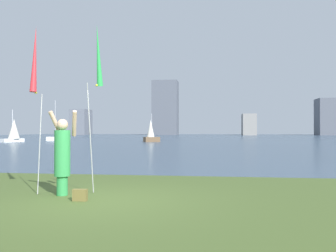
% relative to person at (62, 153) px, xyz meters
% --- Properties ---
extents(ground, '(120.00, 138.00, 0.12)m').
position_rel_person_xyz_m(ground, '(1.10, 50.42, -1.05)').
color(ground, '#475B28').
extents(person, '(0.74, 0.55, 2.02)m').
position_rel_person_xyz_m(person, '(0.00, 0.00, 0.00)').
color(person, green).
rests_on(person, ground).
extents(kite_flag_left, '(0.16, 0.53, 4.04)m').
position_rel_person_xyz_m(kite_flag_left, '(-0.64, -0.13, 2.18)').
color(kite_flag_left, '#B2B2B7').
rests_on(kite_flag_left, ground).
extents(kite_flag_right, '(0.16, 1.03, 4.22)m').
position_rel_person_xyz_m(kite_flag_right, '(0.64, 0.70, 2.38)').
color(kite_flag_right, '#B2B2B7').
rests_on(kite_flag_right, ground).
extents(bag, '(0.31, 0.14, 0.26)m').
position_rel_person_xyz_m(bag, '(0.67, -0.59, -0.87)').
color(bag, olive).
rests_on(bag, ground).
extents(sailboat_2, '(2.19, 1.85, 3.65)m').
position_rel_person_xyz_m(sailboat_2, '(-4.61, 37.45, 0.23)').
color(sailboat_2, brown).
rests_on(sailboat_2, ground).
extents(sailboat_4, '(2.07, 2.98, 4.11)m').
position_rel_person_xyz_m(sailboat_4, '(-21.79, 34.57, 0.41)').
color(sailboat_4, white).
rests_on(sailboat_4, ground).
extents(sailboat_5, '(2.34, 0.92, 5.64)m').
position_rel_person_xyz_m(sailboat_5, '(-18.52, 39.47, -0.64)').
color(sailboat_5, white).
rests_on(sailboat_5, ground).
extents(skyline_tower_0, '(5.01, 7.25, 7.93)m').
position_rel_person_xyz_m(skyline_tower_0, '(-38.24, 100.23, 2.97)').
color(skyline_tower_0, slate).
rests_on(skyline_tower_0, ground).
extents(skyline_tower_1, '(7.69, 6.34, 16.61)m').
position_rel_person_xyz_m(skyline_tower_1, '(-11.73, 102.07, 7.31)').
color(skyline_tower_1, '#565B66').
rests_on(skyline_tower_1, ground).
extents(skyline_tower_2, '(3.83, 6.69, 6.10)m').
position_rel_person_xyz_m(skyline_tower_2, '(13.15, 97.59, 2.05)').
color(skyline_tower_2, gray).
rests_on(skyline_tower_2, ground).
extents(skyline_tower_3, '(6.66, 6.54, 10.54)m').
position_rel_person_xyz_m(skyline_tower_3, '(36.04, 100.77, 4.27)').
color(skyline_tower_3, '#565B66').
rests_on(skyline_tower_3, ground).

